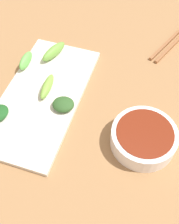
# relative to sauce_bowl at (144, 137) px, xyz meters

# --- Properties ---
(tabletop) EXTENTS (2.10, 2.10, 0.02)m
(tabletop) POSITION_rel_sauce_bowl_xyz_m (0.13, -0.04, -0.03)
(tabletop) COLOR #986F46
(tabletop) RESTS_ON ground
(sauce_bowl) EXTENTS (0.14, 0.14, 0.04)m
(sauce_bowl) POSITION_rel_sauce_bowl_xyz_m (0.00, 0.00, 0.00)
(sauce_bowl) COLOR white
(sauce_bowl) RESTS_ON tabletop
(serving_plate) EXTENTS (0.18, 0.37, 0.01)m
(serving_plate) POSITION_rel_sauce_bowl_xyz_m (0.26, -0.05, -0.02)
(serving_plate) COLOR silver
(serving_plate) RESTS_ON tabletop
(broccoli_stalk_0) EXTENTS (0.03, 0.08, 0.02)m
(broccoli_stalk_0) POSITION_rel_sauce_bowl_xyz_m (0.25, -0.07, -0.00)
(broccoli_stalk_0) COLOR #79AC40
(broccoli_stalk_0) RESTS_ON serving_plate
(broccoli_stalk_2) EXTENTS (0.02, 0.06, 0.03)m
(broccoli_stalk_2) POSITION_rel_sauce_bowl_xyz_m (0.34, -0.13, 0.00)
(broccoli_stalk_2) COLOR #65BC50
(broccoli_stalk_2) RESTS_ON serving_plate
(broccoli_leafy_3) EXTENTS (0.06, 0.06, 0.02)m
(broccoli_leafy_3) POSITION_rel_sauce_bowl_xyz_m (0.20, -0.03, -0.00)
(broccoli_leafy_3) COLOR #2E5626
(broccoli_leafy_3) RESTS_ON serving_plate
(broccoli_stalk_4) EXTENTS (0.05, 0.09, 0.03)m
(broccoli_stalk_4) POSITION_rel_sauce_bowl_xyz_m (0.28, -0.18, 0.00)
(broccoli_stalk_4) COLOR #6CA640
(broccoli_stalk_4) RESTS_ON serving_plate
(chopsticks) EXTENTS (0.11, 0.22, 0.01)m
(chopsticks) POSITION_rel_sauce_bowl_xyz_m (-0.02, -0.36, -0.02)
(chopsticks) COLOR #925C37
(chopsticks) RESTS_ON tabletop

